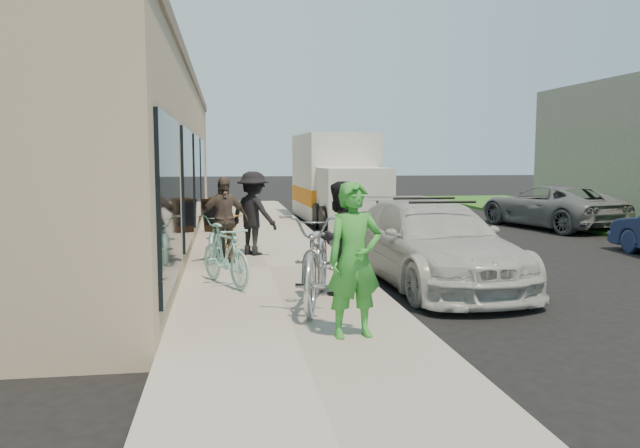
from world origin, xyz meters
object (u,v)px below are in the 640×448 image
bike_rack (224,237)px  woman_rider (354,260)px  man_standing (339,238)px  cruiser_bike_b (218,236)px  cruiser_bike_c (229,233)px  tandem_bike (318,257)px  sandwich_board (215,215)px  bystander_a (253,213)px  far_car_gray (550,206)px  cruiser_bike_a (225,255)px  moving_truck (337,183)px  sedan_silver (381,237)px  bystander_b (223,220)px  sedan_white (431,243)px

bike_rack → woman_rider: bearing=-74.9°
bike_rack → man_standing: 3.66m
bike_rack → man_standing: size_ratio=0.46×
cruiser_bike_b → cruiser_bike_c: bearing=75.1°
cruiser_bike_b → cruiser_bike_c: cruiser_bike_b is taller
tandem_bike → man_standing: bearing=68.8°
sandwich_board → bystander_a: bearing=-57.5°
sandwich_board → far_car_gray: far_car_gray is taller
cruiser_bike_a → cruiser_bike_b: cruiser_bike_a is taller
cruiser_bike_c → moving_truck: bearing=51.9°
cruiser_bike_b → bystander_a: bystander_a is taller
sedan_silver → cruiser_bike_a: size_ratio=1.83×
moving_truck → bike_rack: bearing=-116.7°
sedan_silver → cruiser_bike_b: 3.39m
sandwich_board → bystander_a: 4.16m
moving_truck → woman_rider: size_ratio=3.42×
cruiser_bike_a → cruiser_bike_c: cruiser_bike_a is taller
sandwich_board → tandem_bike: bearing=-59.1°
moving_truck → far_car_gray: 6.69m
bystander_b → cruiser_bike_a: bearing=-103.3°
bike_rack → cruiser_bike_a: cruiser_bike_a is taller
bike_rack → bystander_a: bearing=47.4°
far_car_gray → bystander_a: bystander_a is taller
bike_rack → moving_truck: (3.71, 8.10, 0.68)m
woman_rider → tandem_bike: bearing=88.4°
far_car_gray → woman_rider: size_ratio=2.70×
moving_truck → cruiser_bike_c: (-3.61, -7.33, -0.69)m
bike_rack → far_car_gray: size_ratio=0.16×
far_car_gray → man_standing: man_standing is taller
sedan_white → woman_rider: (-2.04, -3.36, 0.32)m
cruiser_bike_a → bystander_a: size_ratio=0.93×
tandem_bike → man_standing: size_ratio=1.48×
sedan_silver → far_car_gray: bearing=39.6°
tandem_bike → cruiser_bike_a: bearing=145.1°
bystander_a → cruiser_bike_a: bearing=121.4°
cruiser_bike_a → bystander_a: 3.11m
bike_rack → tandem_bike: bearing=-71.2°
cruiser_bike_a → bystander_b: (-0.02, 2.16, 0.34)m
tandem_bike → bystander_b: bystander_b is taller
bike_rack → sedan_white: (3.50, -2.07, 0.09)m
bystander_b → man_standing: bearing=-74.7°
cruiser_bike_a → cruiser_bike_c: 3.13m
sandwich_board → woman_rider: size_ratio=0.52×
sedan_silver → cruiser_bike_c: 3.18m
cruiser_bike_b → bystander_b: (0.12, -0.44, 0.36)m
bike_rack → sandwich_board: bearing=92.9°
bike_rack → bystander_a: bystander_a is taller
man_standing → cruiser_bike_b: size_ratio=0.95×
sedan_silver → cruiser_bike_a: 4.30m
moving_truck → man_standing: bearing=-102.2°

